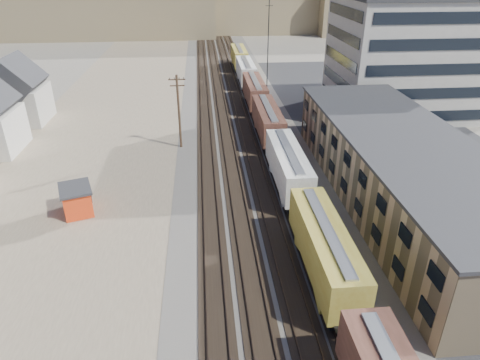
{
  "coord_description": "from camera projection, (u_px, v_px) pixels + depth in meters",
  "views": [
    {
      "loc": [
        -5.37,
        -13.09,
        23.03
      ],
      "look_at": [
        -1.85,
        25.59,
        3.0
      ],
      "focal_mm": 32.0,
      "sensor_mm": 36.0,
      "label": 1
    }
  ],
  "objects": [
    {
      "name": "freight_train",
      "position": [
        277.0,
        140.0,
        53.97
      ],
      "size": [
        3.0,
        119.74,
        4.46
      ],
      "color": "black",
      "rests_on": "ground"
    },
    {
      "name": "ballast_bed",
      "position": [
        238.0,
        125.0,
        66.82
      ],
      "size": [
        18.0,
        200.0,
        0.06
      ],
      "primitive_type": "cube",
      "color": "#4C4742",
      "rests_on": "ground"
    },
    {
      "name": "maintenance_shed",
      "position": [
        77.0,
        200.0,
        43.2
      ],
      "size": [
        4.11,
        4.66,
        2.86
      ],
      "color": "#EA3D16",
      "rests_on": "ground"
    },
    {
      "name": "rail_tracks",
      "position": [
        234.0,
        125.0,
        66.74
      ],
      "size": [
        11.4,
        200.0,
        0.24
      ],
      "color": "black",
      "rests_on": "ground"
    },
    {
      "name": "radio_mast",
      "position": [
        268.0,
        53.0,
        71.99
      ],
      "size": [
        1.2,
        0.16,
        18.0
      ],
      "color": "black",
      "rests_on": "ground"
    },
    {
      "name": "office_tower",
      "position": [
        407.0,
        55.0,
        69.22
      ],
      "size": [
        22.6,
        18.6,
        18.45
      ],
      "color": "#9E998E",
      "rests_on": "ground"
    },
    {
      "name": "parked_car_far",
      "position": [
        415.0,
        121.0,
        66.38
      ],
      "size": [
        2.97,
        5.03,
        1.61
      ],
      "primitive_type": "imported",
      "rotation": [
        0.0,
        0.0,
        0.24
      ],
      "color": "white",
      "rests_on": "ground"
    },
    {
      "name": "asphalt_lot",
      "position": [
        417.0,
        160.0,
        55.32
      ],
      "size": [
        26.0,
        120.0,
        0.04
      ],
      "primitive_type": "cube",
      "color": "#232326",
      "rests_on": "ground"
    },
    {
      "name": "dirt_yard",
      "position": [
        93.0,
        156.0,
        56.36
      ],
      "size": [
        24.0,
        180.0,
        0.03
      ],
      "primitive_type": "cube",
      "color": "#766651",
      "rests_on": "ground"
    },
    {
      "name": "warehouse",
      "position": [
        402.0,
        170.0,
        44.24
      ],
      "size": [
        12.4,
        40.4,
        7.25
      ],
      "color": "tan",
      "rests_on": "ground"
    },
    {
      "name": "utility_pole_north",
      "position": [
        179.0,
        110.0,
        56.64
      ],
      "size": [
        2.2,
        0.32,
        10.0
      ],
      "color": "#382619",
      "rests_on": "ground"
    },
    {
      "name": "parked_car_blue",
      "position": [
        410.0,
        144.0,
        57.75
      ],
      "size": [
        6.07,
        6.34,
        1.67
      ],
      "primitive_type": "imported",
      "rotation": [
        0.0,
        0.0,
        0.73
      ],
      "color": "navy",
      "rests_on": "ground"
    }
  ]
}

